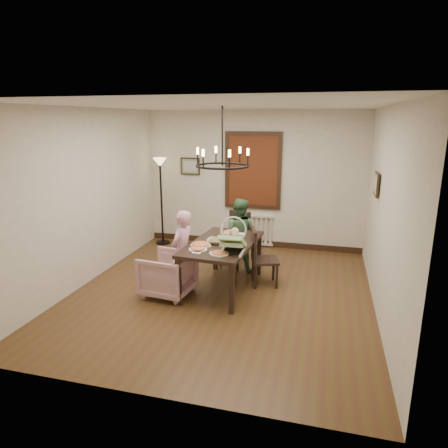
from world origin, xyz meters
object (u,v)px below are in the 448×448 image
at_px(chair_right, 265,257).
at_px(seated_man, 239,241).
at_px(drinking_glass, 232,235).
at_px(chair_far, 234,239).
at_px(armchair, 167,274).
at_px(elderly_woman, 183,259).
at_px(baby_bouncer, 233,240).
at_px(floor_lamp, 161,203).
at_px(dining_table, 222,248).

bearing_deg(chair_right, seated_man, 28.94).
bearing_deg(drinking_glass, seated_man, 92.97).
height_order(chair_far, armchair, chair_far).
relative_size(elderly_woman, drinking_glass, 8.36).
distance_m(elderly_woman, baby_bouncer, 0.94).
xyz_separation_m(chair_far, floor_lamp, (-1.80, 0.90, 0.40)).
bearing_deg(dining_table, baby_bouncer, -52.55).
height_order(chair_far, baby_bouncer, baby_bouncer).
xyz_separation_m(seated_man, floor_lamp, (-1.94, 1.12, 0.36)).
bearing_deg(chair_far, chair_right, -30.30).
relative_size(seated_man, baby_bouncer, 1.99).
bearing_deg(elderly_woman, baby_bouncer, 93.30).
xyz_separation_m(baby_bouncer, floor_lamp, (-2.13, 2.39, -0.04)).
distance_m(elderly_woman, seated_man, 1.29).
height_order(elderly_woman, seated_man, seated_man).
relative_size(armchair, drinking_glass, 5.68).
height_order(elderly_woman, drinking_glass, elderly_woman).
distance_m(baby_bouncer, drinking_glass, 0.63).
xyz_separation_m(armchair, seated_man, (0.82, 1.30, 0.21)).
height_order(baby_bouncer, floor_lamp, floor_lamp).
xyz_separation_m(chair_right, armchair, (-1.38, -0.75, -0.14)).
distance_m(chair_right, armchair, 1.58).
distance_m(chair_far, seated_man, 0.26).
xyz_separation_m(chair_right, seated_man, (-0.55, 0.54, 0.07)).
bearing_deg(chair_right, armchair, 102.07).
relative_size(dining_table, seated_man, 1.58).
relative_size(dining_table, armchair, 2.34).
relative_size(armchair, floor_lamp, 0.40).
relative_size(chair_right, seated_man, 0.88).
height_order(chair_far, drinking_glass, chair_far).
relative_size(dining_table, baby_bouncer, 3.15).
distance_m(dining_table, chair_right, 0.74).
xyz_separation_m(elderly_woman, seated_man, (0.64, 1.12, 0.00)).
height_order(chair_far, elderly_woman, elderly_woman).
bearing_deg(elderly_woman, armchair, -32.81).
relative_size(chair_far, drinking_glass, 7.73).
xyz_separation_m(armchair, drinking_glass, (0.86, 0.62, 0.50)).
relative_size(armchair, elderly_woman, 0.68).
xyz_separation_m(armchair, baby_bouncer, (1.01, 0.02, 0.61)).
bearing_deg(drinking_glass, baby_bouncer, -75.57).
height_order(armchair, drinking_glass, drinking_glass).
xyz_separation_m(drinking_glass, floor_lamp, (-1.97, 1.79, 0.07)).
height_order(chair_right, floor_lamp, floor_lamp).
bearing_deg(chair_right, drinking_glass, 87.52).
height_order(dining_table, drinking_glass, drinking_glass).
xyz_separation_m(elderly_woman, floor_lamp, (-1.30, 2.24, 0.36)).
height_order(armchair, elderly_woman, elderly_woman).
bearing_deg(seated_man, baby_bouncer, 104.36).
distance_m(chair_far, armchair, 1.67).
xyz_separation_m(chair_far, elderly_woman, (-0.50, -1.34, 0.04)).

